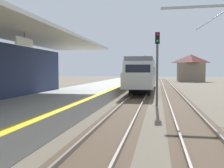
{
  "coord_description": "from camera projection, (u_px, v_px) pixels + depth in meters",
  "views": [
    {
      "loc": [
        3.76,
        1.37,
        2.51
      ],
      "look_at": [
        2.36,
        8.82,
        2.1
      ],
      "focal_mm": 39.46,
      "sensor_mm": 36.0,
      "label": 1
    }
  ],
  "objects": [
    {
      "name": "track_pair_nearest_platform",
      "position": [
        133.0,
        103.0,
        18.76
      ],
      "size": [
        2.34,
        120.0,
        0.16
      ],
      "color": "#4C3D2D",
      "rests_on": "ground"
    },
    {
      "name": "distant_trackside_house",
      "position": [
        191.0,
        67.0,
        58.59
      ],
      "size": [
        6.6,
        5.28,
        6.4
      ],
      "color": "#7F705B",
      "rests_on": "ground"
    },
    {
      "name": "rail_signal_post",
      "position": [
        157.0,
        61.0,
        17.34
      ],
      "size": [
        0.32,
        0.34,
        5.2
      ],
      "color": "#4C4C4C",
      "rests_on": "ground"
    },
    {
      "name": "station_platform",
      "position": [
        58.0,
        103.0,
        15.62
      ],
      "size": [
        5.0,
        80.0,
        0.91
      ],
      "color": "#999993",
      "rests_on": "ground"
    },
    {
      "name": "track_pair_middle",
      "position": [
        179.0,
        104.0,
        18.14
      ],
      "size": [
        2.34,
        120.0,
        0.16
      ],
      "color": "#4C3D2D",
      "rests_on": "ground"
    },
    {
      "name": "approaching_train",
      "position": [
        143.0,
        73.0,
        31.42
      ],
      "size": [
        2.93,
        19.6,
        4.76
      ],
      "color": "silver",
      "rests_on": "ground"
    }
  ]
}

